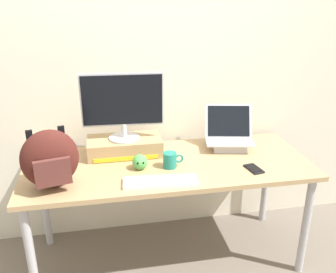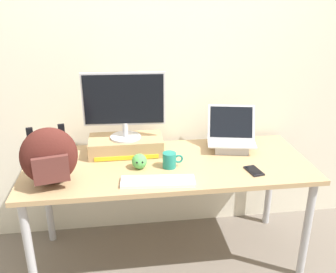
% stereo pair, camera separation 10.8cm
% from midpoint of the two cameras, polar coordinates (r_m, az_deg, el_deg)
% --- Properties ---
extents(ground_plane, '(20.00, 20.00, 0.00)m').
position_cam_midpoint_polar(ground_plane, '(2.74, -1.18, -17.89)').
color(ground_plane, '#70665B').
extents(back_wall, '(7.00, 0.10, 2.60)m').
position_cam_midpoint_polar(back_wall, '(2.60, -3.09, 11.78)').
color(back_wall, silver).
rests_on(back_wall, ground).
extents(desk, '(1.79, 0.72, 0.73)m').
position_cam_midpoint_polar(desk, '(2.38, -1.31, -5.63)').
color(desk, tan).
rests_on(desk, ground).
extents(toner_box_yellow, '(0.48, 0.25, 0.11)m').
position_cam_midpoint_polar(toner_box_yellow, '(2.48, -7.95, -1.48)').
color(toner_box_yellow, tan).
rests_on(toner_box_yellow, desk).
extents(desktop_monitor, '(0.53, 0.20, 0.44)m').
position_cam_midpoint_polar(desktop_monitor, '(2.38, -8.31, 4.84)').
color(desktop_monitor, silver).
rests_on(desktop_monitor, toner_box_yellow).
extents(open_laptop, '(0.36, 0.30, 0.28)m').
position_cam_midpoint_polar(open_laptop, '(2.57, 8.16, -0.47)').
color(open_laptop, '#ADADB2').
rests_on(open_laptop, desk).
extents(external_keyboard, '(0.43, 0.16, 0.02)m').
position_cam_midpoint_polar(external_keyboard, '(2.11, -2.68, -6.97)').
color(external_keyboard, white).
rests_on(external_keyboard, desk).
extents(messenger_backpack, '(0.34, 0.27, 0.33)m').
position_cam_midpoint_polar(messenger_backpack, '(2.13, -19.14, -3.33)').
color(messenger_backpack, '#4C1E19').
rests_on(messenger_backpack, desk).
extents(coffee_mug, '(0.13, 0.08, 0.10)m').
position_cam_midpoint_polar(coffee_mug, '(2.27, -0.95, -3.65)').
color(coffee_mug, '#1E7F70').
rests_on(coffee_mug, desk).
extents(cell_phone, '(0.10, 0.14, 0.01)m').
position_cam_midpoint_polar(cell_phone, '(2.31, 11.81, -4.90)').
color(cell_phone, black).
rests_on(cell_phone, desk).
extents(plush_toy, '(0.09, 0.09, 0.09)m').
position_cam_midpoint_polar(plush_toy, '(2.26, -5.72, -3.95)').
color(plush_toy, '#56B256').
rests_on(plush_toy, desk).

